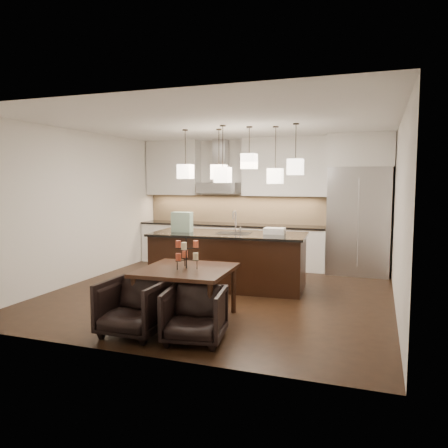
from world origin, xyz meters
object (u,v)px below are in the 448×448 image
(dining_table, at_px, (187,294))
(armchair_left, at_px, (134,307))
(refrigerator, at_px, (359,221))
(island_body, at_px, (228,261))
(armchair_right, at_px, (195,315))

(dining_table, distance_m, armchair_left, 0.82)
(refrigerator, xyz_separation_m, island_body, (-2.11, -1.91, -0.61))
(armchair_left, relative_size, armchair_right, 1.08)
(refrigerator, xyz_separation_m, dining_table, (-2.04, -3.85, -0.72))
(refrigerator, height_order, armchair_left, refrigerator)
(island_body, height_order, armchair_left, island_body)
(refrigerator, bearing_deg, armchair_right, -109.64)
(island_body, relative_size, armchair_right, 3.74)
(refrigerator, bearing_deg, island_body, -137.82)
(armchair_right, bearing_deg, armchair_left, 173.25)
(island_body, bearing_deg, dining_table, -91.97)
(dining_table, bearing_deg, armchair_left, -119.84)
(armchair_left, bearing_deg, refrigerator, 62.38)
(refrigerator, distance_m, dining_table, 4.42)
(dining_table, relative_size, armchair_left, 1.57)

